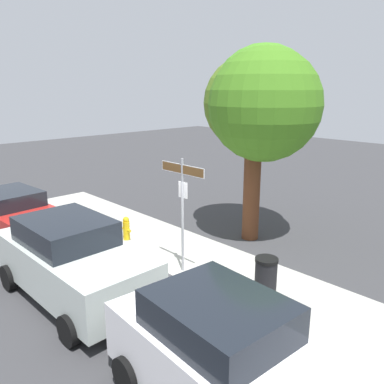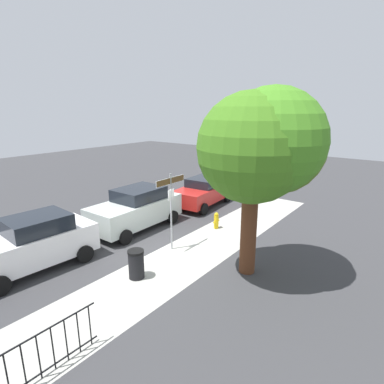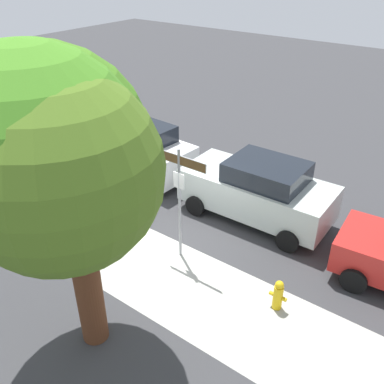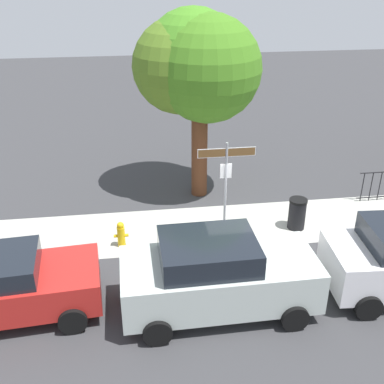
# 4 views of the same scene
# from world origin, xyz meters

# --- Properties ---
(ground_plane) EXTENTS (60.00, 60.00, 0.00)m
(ground_plane) POSITION_xyz_m (0.00, 0.00, 0.00)
(ground_plane) COLOR #38383A
(sidewalk_strip) EXTENTS (24.00, 2.60, 0.00)m
(sidewalk_strip) POSITION_xyz_m (2.00, 1.30, 0.00)
(sidewalk_strip) COLOR #ADACA3
(sidewalk_strip) RESTS_ON ground_plane
(street_sign) EXTENTS (1.58, 0.07, 3.10)m
(street_sign) POSITION_xyz_m (-0.52, 0.40, 2.21)
(street_sign) COLOR #9EA0A5
(street_sign) RESTS_ON ground_plane
(shade_tree) EXTENTS (4.10, 3.80, 6.17)m
(shade_tree) POSITION_xyz_m (-0.86, 4.02, 4.38)
(shade_tree) COLOR #58311C
(shade_tree) RESTS_ON ground_plane
(car_red) EXTENTS (4.24, 2.27, 1.60)m
(car_red) POSITION_xyz_m (-6.05, -1.99, 0.83)
(car_red) COLOR red
(car_red) RESTS_ON ground_plane
(car_silver) EXTENTS (4.51, 2.19, 1.91)m
(car_silver) POSITION_xyz_m (-1.25, -2.41, 0.96)
(car_silver) COLOR silver
(car_silver) RESTS_ON ground_plane
(fire_hydrant) EXTENTS (0.42, 0.22, 0.78)m
(fire_hydrant) POSITION_xyz_m (-3.48, 0.60, 0.38)
(fire_hydrant) COLOR yellow
(fire_hydrant) RESTS_ON ground_plane
(trash_bin) EXTENTS (0.55, 0.55, 0.98)m
(trash_bin) POSITION_xyz_m (1.85, 0.90, 0.49)
(trash_bin) COLOR black
(trash_bin) RESTS_ON ground_plane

